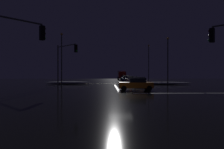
# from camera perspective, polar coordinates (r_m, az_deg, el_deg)

# --- Properties ---
(ground) EXTENTS (120.00, 120.00, 0.10)m
(ground) POSITION_cam_1_polar(r_m,az_deg,el_deg) (20.26, 2.55, -5.84)
(ground) COLOR black
(stop_line_north) EXTENTS (0.35, 14.65, 0.01)m
(stop_line_north) POSITION_cam_1_polar(r_m,az_deg,el_deg) (28.75, 1.38, -3.94)
(stop_line_north) COLOR white
(stop_line_north) RESTS_ON ground
(centre_line_ns) EXTENTS (22.00, 0.15, 0.01)m
(centre_line_ns) POSITION_cam_1_polar(r_m,az_deg,el_deg) (40.32, 0.58, -2.74)
(centre_line_ns) COLOR yellow
(centre_line_ns) RESTS_ON ground
(crosswalk_bar_east) EXTENTS (14.65, 0.40, 0.01)m
(crosswalk_bar_east) POSITION_cam_1_polar(r_m,az_deg,el_deg) (22.56, 25.11, -5.11)
(crosswalk_bar_east) COLOR white
(crosswalk_bar_east) RESTS_ON ground
(snow_bank_left_curb) EXTENTS (9.09, 1.50, 0.55)m
(snow_bank_left_curb) POSITION_cam_1_polar(r_m,az_deg,el_deg) (39.35, -13.06, -2.43)
(snow_bank_left_curb) COLOR white
(snow_bank_left_curb) RESTS_ON ground
(snow_bank_right_curb) EXTENTS (11.48, 1.50, 0.50)m
(snow_bank_right_curb) POSITION_cam_1_polar(r_m,az_deg,el_deg) (38.30, 14.89, -2.54)
(snow_bank_right_curb) COLOR white
(snow_bank_right_curb) RESTS_ON ground
(sedan_white) EXTENTS (2.02, 4.33, 1.57)m
(sedan_white) POSITION_cam_1_polar(r_m,az_deg,el_deg) (31.61, 8.18, -2.12)
(sedan_white) COLOR silver
(sedan_white) RESTS_ON ground
(sedan_red) EXTENTS (2.02, 4.33, 1.57)m
(sedan_red) POSITION_cam_1_polar(r_m,az_deg,el_deg) (37.25, 6.08, -1.76)
(sedan_red) COLOR maroon
(sedan_red) RESTS_ON ground
(sedan_black) EXTENTS (2.02, 4.33, 1.57)m
(sedan_black) POSITION_cam_1_polar(r_m,az_deg,el_deg) (43.24, 5.28, -1.48)
(sedan_black) COLOR black
(sedan_black) RESTS_ON ground
(sedan_blue) EXTENTS (2.02, 4.33, 1.57)m
(sedan_blue) POSITION_cam_1_polar(r_m,az_deg,el_deg) (48.50, 4.22, -1.30)
(sedan_blue) COLOR navy
(sedan_blue) RESTS_ON ground
(sedan_green) EXTENTS (2.02, 4.33, 1.57)m
(sedan_green) POSITION_cam_1_polar(r_m,az_deg,el_deg) (53.83, 4.29, -1.15)
(sedan_green) COLOR #14512D
(sedan_green) RESTS_ON ground
(sedan_silver) EXTENTS (2.02, 4.33, 1.57)m
(sedan_silver) POSITION_cam_1_polar(r_m,az_deg,el_deg) (59.41, 3.64, -1.02)
(sedan_silver) COLOR #B7B7BC
(sedan_silver) RESTS_ON ground
(box_truck) EXTENTS (2.68, 8.28, 3.08)m
(box_truck) POSITION_cam_1_polar(r_m,az_deg,el_deg) (66.09, 2.89, -0.11)
(box_truck) COLOR red
(box_truck) RESTS_ON ground
(sedan_orange_crossing) EXTENTS (4.33, 2.02, 1.57)m
(sedan_orange_crossing) POSITION_cam_1_polar(r_m,az_deg,el_deg) (24.07, 7.21, -2.85)
(sedan_orange_crossing) COLOR #C66014
(sedan_orange_crossing) RESTS_ON ground
(traffic_signal_nw) EXTENTS (3.59, 3.59, 6.45)m
(traffic_signal_nw) POSITION_cam_1_polar(r_m,az_deg,el_deg) (28.44, -13.97, 5.02)
(traffic_signal_nw) COLOR #4C4C51
(traffic_signal_nw) RESTS_ON ground
(traffic_signal_sw) EXTENTS (3.10, 3.10, 6.00)m
(traffic_signal_sw) POSITION_cam_1_polar(r_m,az_deg,el_deg) (14.06, -28.53, 8.57)
(traffic_signal_sw) COLOR #4C4C51
(traffic_signal_sw) RESTS_ON ground
(streetlamp_left_near) EXTENTS (0.44, 0.44, 9.47)m
(streetlamp_left_near) POSITION_cam_1_polar(r_m,az_deg,el_deg) (35.38, -14.95, 5.64)
(streetlamp_left_near) COLOR #424247
(streetlamp_left_near) RESTS_ON ground
(streetlamp_right_far) EXTENTS (0.44, 0.44, 9.88)m
(streetlamp_right_far) POSITION_cam_1_polar(r_m,az_deg,el_deg) (51.56, 10.99, 4.17)
(streetlamp_right_far) COLOR #424247
(streetlamp_right_far) RESTS_ON ground
(streetlamp_right_near) EXTENTS (0.44, 0.44, 8.80)m
(streetlamp_right_near) POSITION_cam_1_polar(r_m,az_deg,el_deg) (36.10, 16.46, 4.97)
(streetlamp_right_near) COLOR #424247
(streetlamp_right_near) RESTS_ON ground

